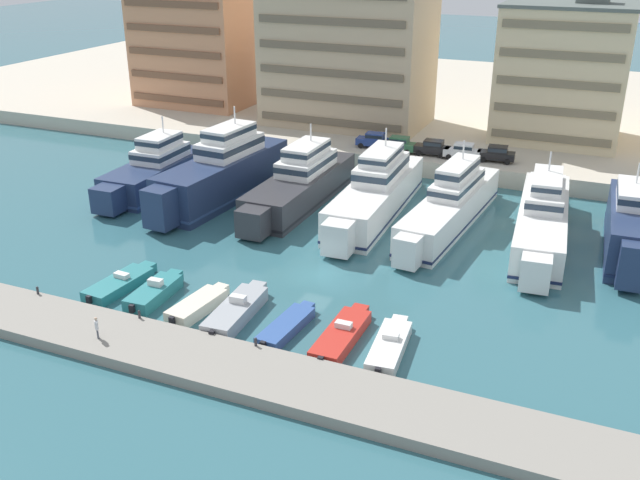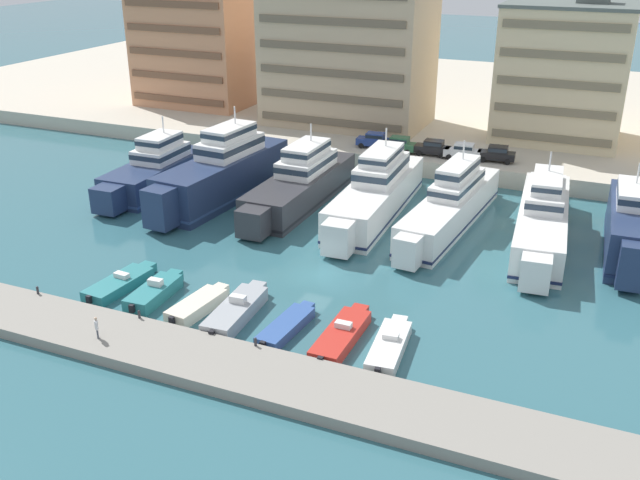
{
  "view_description": "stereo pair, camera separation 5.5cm",
  "coord_description": "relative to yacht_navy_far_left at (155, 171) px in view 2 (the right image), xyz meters",
  "views": [
    {
      "loc": [
        21.04,
        -47.54,
        25.62
      ],
      "look_at": [
        -0.09,
        1.47,
        2.5
      ],
      "focal_mm": 40.0,
      "sensor_mm": 36.0,
      "label": 1
    },
    {
      "loc": [
        21.1,
        -47.51,
        25.62
      ],
      "look_at": [
        -0.09,
        1.47,
        2.5
      ],
      "focal_mm": 40.0,
      "sensor_mm": 36.0,
      "label": 2
    }
  ],
  "objects": [
    {
      "name": "yacht_navy_far_left",
      "position": [
        0.0,
        0.0,
        0.0
      ],
      "size": [
        5.26,
        17.59,
        7.54
      ],
      "color": "navy",
      "rests_on": "ground"
    },
    {
      "name": "quay_promenade",
      "position": [
        24.12,
        50.15,
        -1.11
      ],
      "size": [
        180.0,
        70.0,
        1.91
      ],
      "primitive_type": "cube",
      "color": "beige",
      "rests_on": "ground"
    },
    {
      "name": "motorboat_blue_center",
      "position": [
        25.95,
        -21.34,
        -1.68
      ],
      "size": [
        2.1,
        6.69,
        0.83
      ],
      "color": "#33569E",
      "rests_on": "ground"
    },
    {
      "name": "car_blue_far_left",
      "position": [
        18.39,
        18.39,
        0.83
      ],
      "size": [
        4.23,
        2.19,
        1.8
      ],
      "color": "#28428E",
      "rests_on": "quay_promenade"
    },
    {
      "name": "yacht_white_center_right",
      "position": [
        40.01,
        2.28,
        0.02
      ],
      "size": [
        5.85,
        22.78,
        7.47
      ],
      "color": "white",
      "rests_on": "ground"
    },
    {
      "name": "yacht_white_center_left",
      "position": [
        24.2,
        2.42,
        0.21
      ],
      "size": [
        5.2,
        22.8,
        7.99
      ],
      "color": "white",
      "rests_on": "ground"
    },
    {
      "name": "motorboat_red_center_right",
      "position": [
        29.96,
        -21.0,
        -1.61
      ],
      "size": [
        2.11,
        7.9,
        1.27
      ],
      "color": "red",
      "rests_on": "ground"
    },
    {
      "name": "ground_plane",
      "position": [
        24.12,
        -12.51,
        -2.06
      ],
      "size": [
        400.0,
        400.0,
        0.0
      ],
      "primitive_type": "plane",
      "color": "#336670"
    },
    {
      "name": "apartment_block_mid_left",
      "position": [
        37.76,
        31.47,
        8.03
      ],
      "size": [
        14.98,
        13.04,
        18.21
      ],
      "color": "beige",
      "rests_on": "quay_promenade"
    },
    {
      "name": "bollard_west_mid",
      "position": [
        16.3,
        -25.04,
        -0.95
      ],
      "size": [
        0.2,
        0.2,
        0.61
      ],
      "color": "#2D2D33",
      "rests_on": "pier_dock"
    },
    {
      "name": "motorboat_cream_mid_left",
      "position": [
        18.74,
        -21.33,
        -1.59
      ],
      "size": [
        2.43,
        6.28,
        0.94
      ],
      "color": "beige",
      "rests_on": "ground"
    },
    {
      "name": "car_black_center",
      "position": [
        32.87,
        18.43,
        0.83
      ],
      "size": [
        4.22,
        2.17,
        1.8
      ],
      "color": "black",
      "rests_on": "quay_promenade"
    },
    {
      "name": "pedestrian_near_edge",
      "position": [
        15.4,
        -28.34,
        -0.35
      ],
      "size": [
        0.45,
        0.47,
        1.58
      ],
      "color": "#4C515B",
      "rests_on": "pier_dock"
    },
    {
      "name": "apartment_block_far_left",
      "position": [
        -13.78,
        32.84,
        8.27
      ],
      "size": [
        16.76,
        15.61,
        18.72
      ],
      "color": "tan",
      "rests_on": "quay_promenade"
    },
    {
      "name": "motorboat_grey_center_left",
      "position": [
        21.81,
        -21.04,
        -1.5
      ],
      "size": [
        2.57,
        8.08,
        1.61
      ],
      "color": "#9EA3A8",
      "rests_on": "ground"
    },
    {
      "name": "motorboat_teal_left",
      "position": [
        14.66,
        -20.95,
        -1.52
      ],
      "size": [
        2.27,
        6.5,
        1.52
      ],
      "color": "teal",
      "rests_on": "ground"
    },
    {
      "name": "motorboat_teal_far_left",
      "position": [
        11.19,
        -20.62,
        -1.63
      ],
      "size": [
        2.64,
        7.18,
        1.21
      ],
      "color": "teal",
      "rests_on": "ground"
    },
    {
      "name": "bollard_east_mid",
      "position": [
        25.5,
        -25.04,
        -0.95
      ],
      "size": [
        0.2,
        0.2,
        0.61
      ],
      "color": "#2D2D33",
      "rests_on": "pier_dock"
    },
    {
      "name": "yacht_navy_mid_right",
      "position": [
        47.26,
        2.22,
        0.34
      ],
      "size": [
        4.3,
        17.13,
        7.48
      ],
      "color": "navy",
      "rests_on": "ground"
    },
    {
      "name": "yacht_navy_left",
      "position": [
        8.15,
        0.36,
        0.73
      ],
      "size": [
        6.21,
        21.5,
        9.17
      ],
      "color": "navy",
      "rests_on": "ground"
    },
    {
      "name": "car_black_mid_left",
      "position": [
        25.63,
        17.99,
        0.83
      ],
      "size": [
        4.11,
        1.95,
        1.8
      ],
      "color": "black",
      "rests_on": "quay_promenade"
    },
    {
      "name": "motorboat_white_mid_right",
      "position": [
        33.39,
        -21.1,
        -1.6
      ],
      "size": [
        2.56,
        7.26,
        1.26
      ],
      "color": "white",
      "rests_on": "ground"
    },
    {
      "name": "car_green_left",
      "position": [
        21.59,
        17.78,
        0.83
      ],
      "size": [
        4.16,
        2.04,
        1.8
      ],
      "color": "#2D6642",
      "rests_on": "quay_promenade"
    },
    {
      "name": "yacht_white_center",
      "position": [
        31.63,
        2.38,
        0.02
      ],
      "size": [
        5.45,
        22.78,
        7.6
      ],
      "color": "white",
      "rests_on": "ground"
    },
    {
      "name": "pier_dock",
      "position": [
        24.12,
        -27.42,
        -1.67
      ],
      "size": [
        120.0,
        5.26,
        0.78
      ],
      "primitive_type": "cube",
      "color": "gray",
      "rests_on": "ground"
    },
    {
      "name": "car_white_center_left",
      "position": [
        29.16,
        17.89,
        0.83
      ],
      "size": [
        4.18,
        2.09,
        1.8
      ],
      "color": "white",
      "rests_on": "quay_promenade"
    },
    {
      "name": "bollard_west",
      "position": [
        7.11,
        -25.04,
        -0.95
      ],
      "size": [
        0.2,
        0.2,
        0.61
      ],
      "color": "#2D2D33",
      "rests_on": "pier_dock"
    },
    {
      "name": "apartment_block_left",
      "position": [
        10.98,
        28.61,
        10.85
      ],
      "size": [
        21.17,
        13.1,
        23.89
      ],
      "color": "#C6AD89",
      "rests_on": "quay_promenade"
    },
    {
      "name": "yacht_charcoal_mid_left",
      "position": [
        16.1,
        2.36,
        0.06
      ],
      "size": [
        4.82,
        21.47,
        7.69
      ],
      "color": "#333338",
      "rests_on": "ground"
    }
  ]
}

